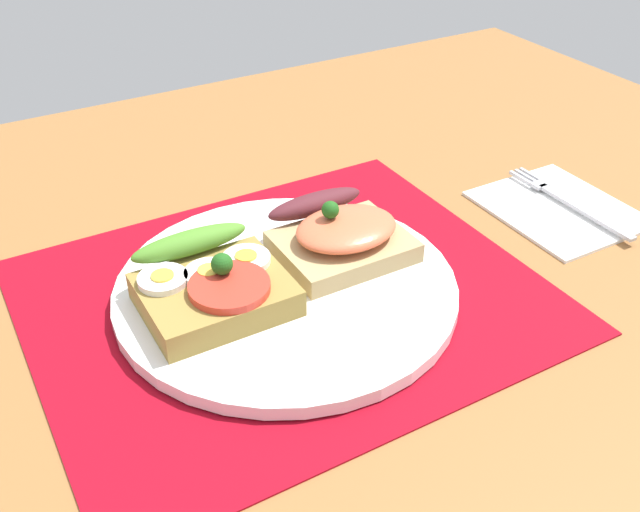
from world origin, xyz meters
TOP-DOWN VIEW (x-y plane):
  - ground_plane at (0.00, 0.00)cm, footprint 120.00×90.00cm
  - placemat at (0.00, 0.00)cm, footprint 38.00×32.12cm
  - plate at (0.00, 0.00)cm, footprint 26.23×26.23cm
  - sandwich_egg_tomato at (-5.68, 0.50)cm, footprint 10.41×9.99cm
  - sandwich_salmon at (5.81, 1.67)cm, footprint 10.20×9.60cm
  - napkin at (27.92, -0.75)cm, footprint 11.72×13.43cm
  - fork at (28.85, -0.62)cm, footprint 1.62×14.59cm

SIDE VIEW (x-z plane):
  - ground_plane at x=0.00cm, z-range -3.20..0.00cm
  - placemat at x=0.00cm, z-range 0.00..0.30cm
  - napkin at x=27.92cm, z-range 0.00..0.60cm
  - fork at x=28.85cm, z-range 0.60..0.92cm
  - plate at x=0.00cm, z-range 0.30..1.36cm
  - sandwich_egg_tomato at x=-5.68cm, z-range 0.76..5.09cm
  - sandwich_salmon at x=5.81cm, z-range 0.63..5.48cm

